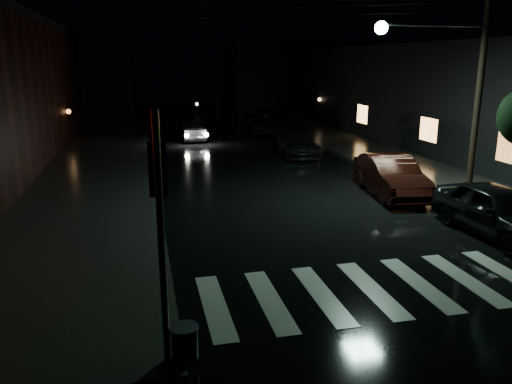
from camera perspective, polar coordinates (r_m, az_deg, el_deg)
ground at (r=10.64m, az=2.26°, el=-13.45°), size 120.00×120.00×0.00m
sidewalk_left at (r=23.69m, az=-18.82°, el=1.87°), size 6.00×44.00×0.15m
sidewalk_right at (r=26.68m, az=15.17°, el=3.52°), size 4.00×44.00×0.15m
building_right at (r=33.41m, az=23.05°, el=10.10°), size 10.00×40.00×6.00m
building_far_left at (r=54.56m, az=-21.53°, el=12.65°), size 14.00×10.00×8.00m
building_far_right at (r=56.53m, az=3.99°, el=13.14°), size 14.00×10.00×7.00m
crosswalk at (r=12.11m, az=15.67°, el=-10.34°), size 9.00×3.00×0.01m
signal_pole_corner at (r=8.35m, az=-9.44°, el=-10.13°), size 0.68×0.61×4.20m
utility_pole at (r=19.65m, az=22.74°, el=12.38°), size 4.92×0.44×8.00m
parked_car_a at (r=16.29m, az=25.97°, el=-1.94°), size 2.00×4.57×1.53m
parked_car_b at (r=19.81m, az=15.16°, el=1.80°), size 2.21×4.83×1.53m
parked_car_c at (r=27.67m, az=4.59°, el=5.61°), size 2.29×4.73×1.33m
parked_car_d at (r=36.79m, az=1.16°, el=8.09°), size 2.89×5.73×1.55m
oncoming_car at (r=33.15m, az=-7.45°, el=7.04°), size 1.60×4.10×1.33m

